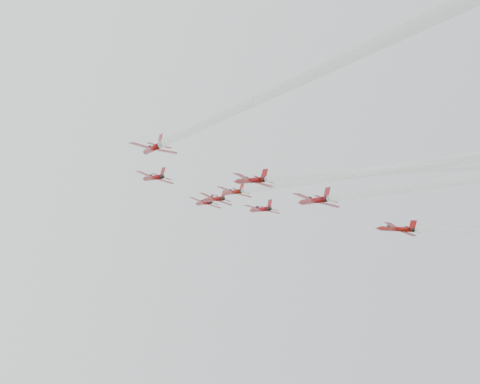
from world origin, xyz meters
TOP-DOWN VIEW (x-y plane):
  - jet_lead at (3.23, 25.98)m, footprint 9.28×12.12m
  - jet_row2_left at (-16.56, 14.08)m, footprint 9.80×12.80m
  - jet_row2_center at (1.02, 16.33)m, footprint 9.38×12.24m
  - jet_row2_right at (10.82, 10.33)m, footprint 9.84×12.86m
  - jet_center at (-2.52, -36.18)m, footprint 8.64×83.91m
  - jet_rear_farleft at (-28.42, -53.70)m, footprint 9.39×91.17m
  - jet_rear_left at (-7.92, -54.81)m, footprint 9.25×89.83m

SIDE VIEW (x-z plane):
  - jet_rear_left at x=-7.92m, z-range 85.09..131.71m
  - jet_rear_farleft at x=-28.42m, z-range 85.31..132.62m
  - jet_center at x=-2.52m, z-range 96.12..139.67m
  - jet_row2_right at x=10.82m, z-range 138.04..145.35m
  - jet_row2_left at x=-16.56m, z-range 139.97..147.25m
  - jet_row2_center at x=1.02m, z-range 141.27..148.23m
  - jet_lead at x=3.23m, z-range 146.23..153.12m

